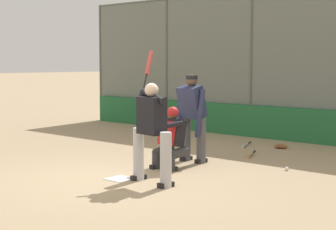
{
  "coord_description": "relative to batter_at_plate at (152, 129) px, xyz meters",
  "views": [
    {
      "loc": [
        -7.01,
        6.45,
        2.01
      ],
      "look_at": [
        -0.19,
        -1.0,
        1.05
      ],
      "focal_mm": 60.0,
      "sensor_mm": 36.0,
      "label": 1
    }
  ],
  "objects": [
    {
      "name": "ground_plane",
      "position": [
        0.62,
        0.13,
        -0.91
      ],
      "size": [
        160.0,
        160.0,
        0.0
      ],
      "primitive_type": "plane",
      "color": "tan"
    },
    {
      "name": "home_plate_marker",
      "position": [
        0.62,
        0.13,
        -0.9
      ],
      "size": [
        0.43,
        0.43,
        0.01
      ],
      "primitive_type": "cube",
      "color": "white",
      "rests_on": "ground_plane"
    },
    {
      "name": "backstop_fence",
      "position": [
        0.62,
        -6.07,
        1.14
      ],
      "size": [
        15.47,
        0.08,
        3.92
      ],
      "color": "#515651",
      "rests_on": "ground_plane"
    },
    {
      "name": "padding_wall",
      "position": [
        0.62,
        -5.97,
        -0.48
      ],
      "size": [
        15.08,
        0.18,
        0.85
      ],
      "primitive_type": "cube",
      "color": "#236638",
      "rests_on": "ground_plane"
    },
    {
      "name": "batter_at_plate",
      "position": [
        0.0,
        0.0,
        0.0
      ],
      "size": [
        0.97,
        0.73,
        2.2
      ],
      "rotation": [
        0.0,
        0.0,
        -0.15
      ],
      "color": "#B7B7BC",
      "rests_on": "ground_plane"
    },
    {
      "name": "catcher_behind_plate",
      "position": [
        0.63,
        -1.13,
        -0.3
      ],
      "size": [
        0.62,
        0.73,
        1.17
      ],
      "rotation": [
        0.0,
        0.0,
        -0.05
      ],
      "color": "#333333",
      "rests_on": "ground_plane"
    },
    {
      "name": "umpire_home",
      "position": [
        0.79,
        -1.98,
        0.04
      ],
      "size": [
        0.71,
        0.45,
        1.75
      ],
      "rotation": [
        0.0,
        0.0,
        -0.04
      ],
      "color": "#4C4C51",
      "rests_on": "ground_plane"
    },
    {
      "name": "spare_bat_by_padding",
      "position": [
        1.18,
        -4.43,
        -0.88
      ],
      "size": [
        0.34,
        0.79,
        0.07
      ],
      "rotation": [
        0.0,
        0.0,
        1.94
      ],
      "color": "black",
      "rests_on": "ground_plane"
    },
    {
      "name": "spare_bat_first_base_side",
      "position": [
        0.29,
        -3.32,
        -0.88
      ],
      "size": [
        0.39,
        0.81,
        0.07
      ],
      "rotation": [
        0.0,
        0.0,
        1.98
      ],
      "color": "black",
      "rests_on": "ground_plane"
    },
    {
      "name": "fielding_glove_on_dirt",
      "position": [
        0.38,
        -4.7,
        -0.86
      ],
      "size": [
        0.3,
        0.22,
        0.11
      ],
      "color": "brown",
      "rests_on": "ground_plane"
    },
    {
      "name": "baseball_loose",
      "position": [
        -1.09,
        -2.46,
        -0.87
      ],
      "size": [
        0.07,
        0.07,
        0.07
      ],
      "primitive_type": "sphere",
      "color": "white",
      "rests_on": "ground_plane"
    }
  ]
}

